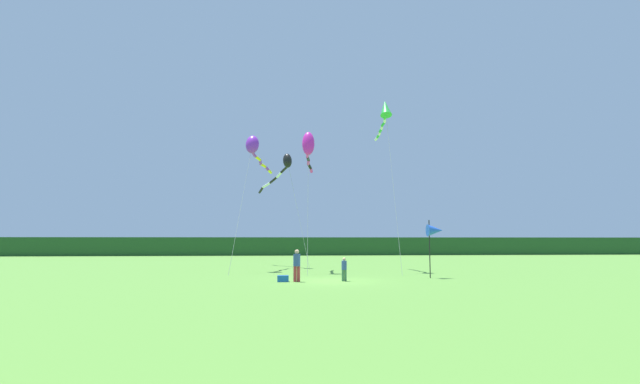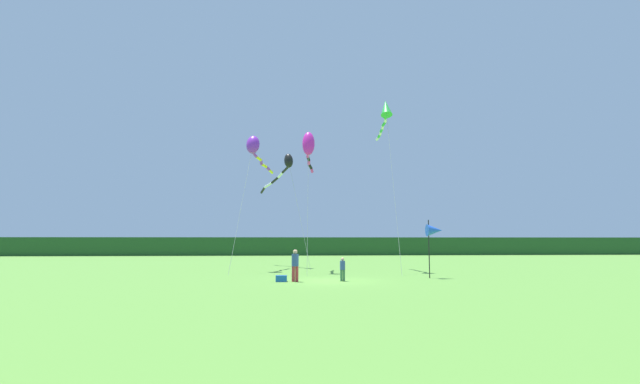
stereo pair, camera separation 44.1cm
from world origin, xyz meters
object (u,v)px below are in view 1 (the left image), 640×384
cooler_box (283,279)px  kite_purple (254,147)px  person_adult (297,264)px  person_child (344,268)px  banner_flag_pole (435,231)px  kite_green (385,112)px  kite_magenta (308,146)px  kite_black (283,166)px

cooler_box → kite_purple: bearing=102.4°
person_adult → person_child: size_ratio=1.34×
banner_flag_pole → kite_green: size_ratio=0.27×
banner_flag_pole → kite_magenta: bearing=141.3°
kite_black → kite_purple: (-2.28, -4.50, 0.67)m
kite_purple → person_child: bearing=-60.4°
cooler_box → kite_green: 16.02m
cooler_box → person_adult: bearing=-5.7°
banner_flag_pole → kite_black: kite_black is taller
kite_green → cooler_box: bearing=-132.2°
kite_green → kite_purple: size_ratio=1.26×
person_adult → kite_magenta: (1.11, 7.42, 7.79)m
person_child → cooler_box: bearing=-179.1°
kite_black → person_child: bearing=-77.6°
person_adult → banner_flag_pole: (8.13, 1.78, 1.78)m
person_adult → kite_purple: (-2.80, 9.52, 8.06)m
cooler_box → kite_purple: size_ratio=0.06×
kite_green → kite_purple: (-9.61, 1.14, -2.61)m
kite_black → kite_magenta: 6.81m
person_child → kite_black: 16.14m
kite_black → kite_magenta: size_ratio=0.96×
person_child → kite_magenta: (-1.43, 7.30, 8.03)m
person_adult → kite_green: size_ratio=0.13×
person_adult → person_child: 2.55m
kite_green → kite_black: kite_green is taller
person_adult → banner_flag_pole: banner_flag_pole is taller
cooler_box → kite_purple: kite_purple is taller
banner_flag_pole → kite_purple: bearing=144.7°
person_child → banner_flag_pole: (5.60, 1.66, 2.02)m
person_child → kite_magenta: kite_magenta is taller
kite_magenta → kite_green: bearing=9.5°
banner_flag_pole → kite_black: size_ratio=0.36×
banner_flag_pole → kite_purple: 14.79m
banner_flag_pole → kite_green: kite_green is taller
banner_flag_pole → kite_black: bearing=125.3°
person_child → kite_purple: 13.63m
person_adult → cooler_box: size_ratio=2.85×
kite_green → kite_magenta: bearing=-170.5°
cooler_box → kite_black: size_ratio=0.06×
cooler_box → person_child: bearing=0.9°
banner_flag_pole → kite_green: (-1.32, 6.59, 8.89)m
kite_magenta → person_adult: bearing=-98.5°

